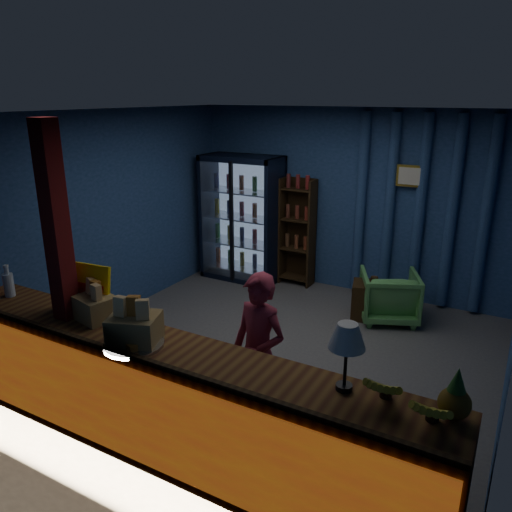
{
  "coord_description": "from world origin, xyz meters",
  "views": [
    {
      "loc": [
        2.26,
        -4.51,
        2.77
      ],
      "look_at": [
        -0.16,
        -0.2,
        1.16
      ],
      "focal_mm": 35.0,
      "sensor_mm": 36.0,
      "label": 1
    }
  ],
  "objects": [
    {
      "name": "ground",
      "position": [
        0.0,
        0.0,
        0.0
      ],
      "size": [
        4.6,
        4.6,
        0.0
      ],
      "primitive_type": "plane",
      "color": "#515154",
      "rests_on": "ground"
    },
    {
      "name": "room_walls",
      "position": [
        0.0,
        0.0,
        1.57
      ],
      "size": [
        4.6,
        4.6,
        4.6
      ],
      "color": "navy",
      "rests_on": "ground"
    },
    {
      "name": "counter",
      "position": [
        0.0,
        -1.91,
        0.48
      ],
      "size": [
        4.4,
        0.57,
        0.99
      ],
      "color": "brown",
      "rests_on": "ground"
    },
    {
      "name": "support_post",
      "position": [
        -1.05,
        -1.9,
        1.3
      ],
      "size": [
        0.16,
        0.16,
        2.6
      ],
      "primitive_type": "cube",
      "color": "maroon",
      "rests_on": "ground"
    },
    {
      "name": "beverage_cooler",
      "position": [
        -1.55,
        1.92,
        0.93
      ],
      "size": [
        1.2,
        0.62,
        1.9
      ],
      "color": "black",
      "rests_on": "ground"
    },
    {
      "name": "bottle_shelf",
      "position": [
        -0.7,
        2.06,
        0.79
      ],
      "size": [
        0.5,
        0.28,
        1.6
      ],
      "color": "#31210F",
      "rests_on": "ground"
    },
    {
      "name": "curtain_folds",
      "position": [
        1.0,
        2.14,
        1.3
      ],
      "size": [
        1.74,
        0.14,
        2.5
      ],
      "color": "navy",
      "rests_on": "room_walls"
    },
    {
      "name": "framed_picture",
      "position": [
        0.85,
        2.1,
        1.75
      ],
      "size": [
        0.36,
        0.04,
        0.28
      ],
      "color": "gold",
      "rests_on": "room_walls"
    },
    {
      "name": "shopkeeper",
      "position": [
        0.46,
        -1.26,
        0.7
      ],
      "size": [
        0.56,
        0.41,
        1.4
      ],
      "primitive_type": "imported",
      "rotation": [
        0.0,
        0.0,
        -0.16
      ],
      "color": "maroon",
      "rests_on": "ground"
    },
    {
      "name": "green_chair",
      "position": [
        0.87,
        1.42,
        0.32
      ],
      "size": [
        0.91,
        0.92,
        0.64
      ],
      "primitive_type": "imported",
      "rotation": [
        0.0,
        0.0,
        3.56
      ],
      "color": "#53A351",
      "rests_on": "ground"
    },
    {
      "name": "side_table",
      "position": [
        0.68,
        1.37,
        0.24
      ],
      "size": [
        0.6,
        0.5,
        0.57
      ],
      "color": "#31210F",
      "rests_on": "ground"
    },
    {
      "name": "yellow_sign",
      "position": [
        -1.0,
        -1.75,
        1.17
      ],
      "size": [
        0.56,
        0.17,
        0.44
      ],
      "color": "yellow",
      "rests_on": "counter"
    },
    {
      "name": "snack_box_left",
      "position": [
        -0.21,
        -1.98,
        1.09
      ],
      "size": [
        0.44,
        0.41,
        0.38
      ],
      "color": "#A58C50",
      "rests_on": "counter"
    },
    {
      "name": "snack_box_centre",
      "position": [
        -0.8,
        -1.81,
        1.07
      ],
      "size": [
        0.37,
        0.33,
        0.34
      ],
      "color": "#A58C50",
      "rests_on": "counter"
    },
    {
      "name": "pastry_tray",
      "position": [
        -0.2,
        -2.01,
        0.98
      ],
      "size": [
        0.46,
        0.46,
        0.08
      ],
      "color": "silver",
      "rests_on": "counter"
    },
    {
      "name": "banana_bunches",
      "position": [
        1.8,
        -1.84,
        1.04
      ],
      "size": [
        0.57,
        0.32,
        0.19
      ],
      "color": "yellow",
      "rests_on": "counter"
    },
    {
      "name": "table_lamp",
      "position": [
        1.39,
        -1.79,
        1.31
      ],
      "size": [
        0.24,
        0.24,
        0.47
      ],
      "color": "black",
      "rests_on": "counter"
    },
    {
      "name": "pineapple",
      "position": [
        2.05,
        -1.77,
        1.09
      ],
      "size": [
        0.19,
        0.19,
        0.33
      ],
      "color": "#876318",
      "rests_on": "counter"
    }
  ]
}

